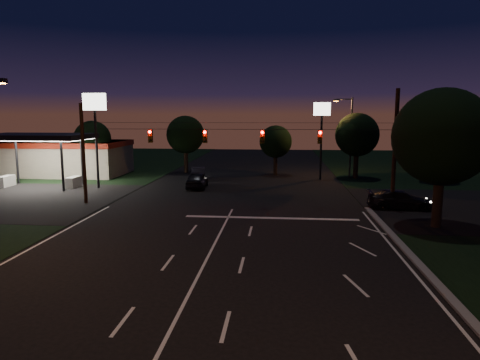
# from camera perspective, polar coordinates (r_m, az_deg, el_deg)

# --- Properties ---
(ground) EXTENTS (140.00, 140.00, 0.00)m
(ground) POSITION_cam_1_polar(r_m,az_deg,el_deg) (19.22, -5.84, -13.05)
(ground) COLOR black
(ground) RESTS_ON ground
(cross_street_left) EXTENTS (20.00, 16.00, 0.02)m
(cross_street_left) POSITION_cam_1_polar(r_m,az_deg,el_deg) (41.57, -29.27, -2.25)
(cross_street_left) COLOR black
(cross_street_left) RESTS_ON ground
(center_line) EXTENTS (0.14, 40.00, 0.01)m
(center_line) POSITION_cam_1_polar(r_m,az_deg,el_deg) (13.98, -10.99, -22.03)
(center_line) COLOR silver
(center_line) RESTS_ON ground
(stop_bar) EXTENTS (12.00, 0.50, 0.01)m
(stop_bar) POSITION_cam_1_polar(r_m,az_deg,el_deg) (29.86, 4.18, -5.07)
(stop_bar) COLOR silver
(stop_bar) RESTS_ON ground
(utility_pole_right) EXTENTS (0.30, 0.30, 9.00)m
(utility_pole_right) POSITION_cam_1_polar(r_m,az_deg,el_deg) (34.31, 19.55, -3.75)
(utility_pole_right) COLOR black
(utility_pole_right) RESTS_ON ground
(utility_pole_left) EXTENTS (0.28, 0.28, 8.00)m
(utility_pole_left) POSITION_cam_1_polar(r_m,az_deg,el_deg) (36.73, -19.82, -2.97)
(utility_pole_left) COLOR black
(utility_pole_left) RESTS_ON ground
(signal_span) EXTENTS (24.00, 0.40, 1.56)m
(signal_span) POSITION_cam_1_polar(r_m,az_deg,el_deg) (32.69, -0.87, 5.90)
(signal_span) COLOR black
(signal_span) RESTS_ON ground
(gas_station) EXTENTS (14.20, 16.10, 5.25)m
(gas_station) POSITION_cam_1_polar(r_m,az_deg,el_deg) (54.42, -22.51, 3.08)
(gas_station) COLOR gray
(gas_station) RESTS_ON ground
(pole_sign_left_near) EXTENTS (2.20, 0.30, 9.10)m
(pole_sign_left_near) POSITION_cam_1_polar(r_m,az_deg,el_deg) (43.22, -18.77, 8.09)
(pole_sign_left_near) COLOR black
(pole_sign_left_near) RESTS_ON ground
(pole_sign_right) EXTENTS (1.80, 0.30, 8.40)m
(pole_sign_right) POSITION_cam_1_polar(r_m,az_deg,el_deg) (47.71, 10.83, 7.53)
(pole_sign_right) COLOR black
(pole_sign_right) RESTS_ON ground
(street_light_right_far) EXTENTS (2.20, 0.35, 9.00)m
(street_light_right_far) POSITION_cam_1_polar(r_m,az_deg,el_deg) (50.12, 14.30, 6.32)
(street_light_right_far) COLOR black
(street_light_right_far) RESTS_ON ground
(tree_right_near) EXTENTS (6.00, 6.00, 8.76)m
(tree_right_near) POSITION_cam_1_polar(r_m,az_deg,el_deg) (29.43, 25.28, 5.10)
(tree_right_near) COLOR black
(tree_right_near) RESTS_ON ground
(tree_far_a) EXTENTS (4.20, 4.20, 6.42)m
(tree_far_a) POSITION_cam_1_polar(r_m,az_deg,el_deg) (52.34, -18.99, 5.13)
(tree_far_a) COLOR black
(tree_far_a) RESTS_ON ground
(tree_far_b) EXTENTS (4.60, 4.60, 6.98)m
(tree_far_b) POSITION_cam_1_polar(r_m,az_deg,el_deg) (52.95, -7.23, 5.96)
(tree_far_b) COLOR black
(tree_far_b) RESTS_ON ground
(tree_far_c) EXTENTS (3.80, 3.80, 5.86)m
(tree_far_c) POSITION_cam_1_polar(r_m,az_deg,el_deg) (50.70, 4.79, 5.07)
(tree_far_c) COLOR black
(tree_far_c) RESTS_ON ground
(tree_far_d) EXTENTS (4.80, 4.80, 7.30)m
(tree_far_d) POSITION_cam_1_polar(r_m,az_deg,el_deg) (49.41, 15.33, 5.77)
(tree_far_d) COLOR black
(tree_far_d) RESTS_ON ground
(tree_far_e) EXTENTS (4.00, 4.00, 6.18)m
(tree_far_e) POSITION_cam_1_polar(r_m,az_deg,el_deg) (49.51, 24.88, 4.45)
(tree_far_e) COLOR black
(tree_far_e) RESTS_ON ground
(car_oncoming_a) EXTENTS (2.07, 4.65, 1.55)m
(car_oncoming_a) POSITION_cam_1_polar(r_m,az_deg,el_deg) (41.96, -5.77, -0.00)
(car_oncoming_a) COLOR black
(car_oncoming_a) RESTS_ON ground
(car_oncoming_b) EXTENTS (2.19, 4.40, 1.39)m
(car_oncoming_b) POSITION_cam_1_polar(r_m,az_deg,el_deg) (47.55, -5.58, 0.93)
(car_oncoming_b) COLOR black
(car_oncoming_b) RESTS_ON ground
(car_cross) EXTENTS (5.02, 2.32, 1.42)m
(car_cross) POSITION_cam_1_polar(r_m,az_deg,el_deg) (34.64, 20.60, -2.49)
(car_cross) COLOR black
(car_cross) RESTS_ON ground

